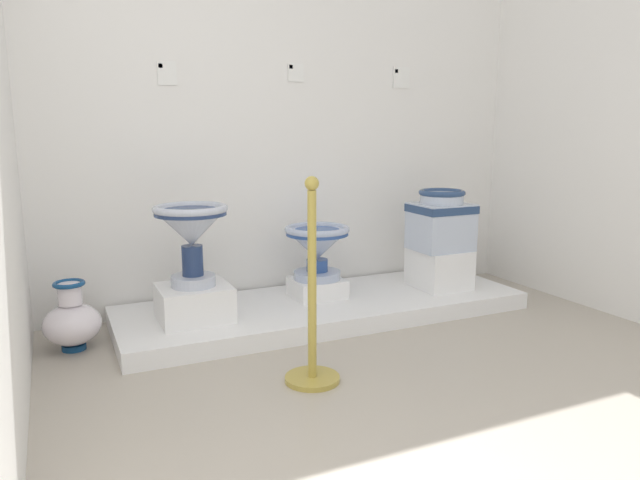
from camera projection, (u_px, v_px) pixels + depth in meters
name	position (u px, v px, depth m)	size (l,w,h in m)	color
ground_plane	(464.00, 411.00, 2.45)	(5.30, 5.22, 0.02)	#B2A899
wall_back	(294.00, 66.00, 3.80)	(3.50, 0.06, 3.09)	white
display_platform	(325.00, 307.00, 3.66)	(2.51, 0.84, 0.10)	white
plinth_block_pale_glazed	(194.00, 303.00, 3.25)	(0.39, 0.35, 0.19)	white
antique_toilet_pale_glazed	(191.00, 229.00, 3.18)	(0.40, 0.40, 0.45)	silver
plinth_block_slender_white	(317.00, 288.00, 3.70)	(0.31, 0.28, 0.12)	white
antique_toilet_slender_white	(317.00, 244.00, 3.65)	(0.40, 0.40, 0.34)	#ABB8D5
plinth_block_leftmost	(439.00, 268.00, 3.91)	(0.32, 0.35, 0.26)	white
antique_toilet_leftmost	(441.00, 219.00, 3.85)	(0.37, 0.32, 0.40)	silver
info_placard_first	(167.00, 73.00, 3.44)	(0.11, 0.01, 0.14)	white
info_placard_second	(296.00, 72.00, 3.77)	(0.11, 0.01, 0.11)	white
info_placard_third	(401.00, 78.00, 4.10)	(0.13, 0.01, 0.14)	white
decorative_vase_companion	(72.00, 321.00, 3.08)	(0.29, 0.29, 0.37)	navy
stanchion_post_near_left	(312.00, 324.00, 2.67)	(0.25, 0.25, 0.95)	#B39B41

